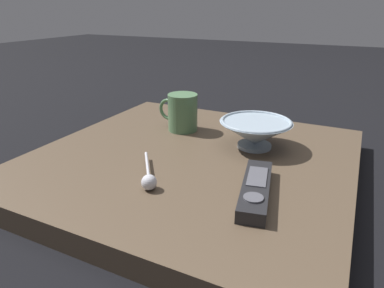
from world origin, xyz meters
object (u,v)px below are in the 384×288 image
Objects in this scene: teaspoon at (149,180)px; tv_remote_near at (256,189)px; cereal_bowl at (255,132)px; coffee_mug at (182,112)px.

tv_remote_near is at bearing 106.90° from teaspoon.
cereal_bowl is 1.49× the size of coffee_mug.
cereal_bowl is at bearing 81.08° from coffee_mug.
tv_remote_near is (0.21, 0.07, -0.03)m from cereal_bowl.
coffee_mug is at bearing -131.89° from tv_remote_near.
coffee_mug reaches higher than tv_remote_near.
teaspoon is 0.63× the size of tv_remote_near.
cereal_bowl is 0.21m from coffee_mug.
teaspoon is at bearing -73.10° from tv_remote_near.
tv_remote_near is (-0.06, 0.18, -0.00)m from teaspoon.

